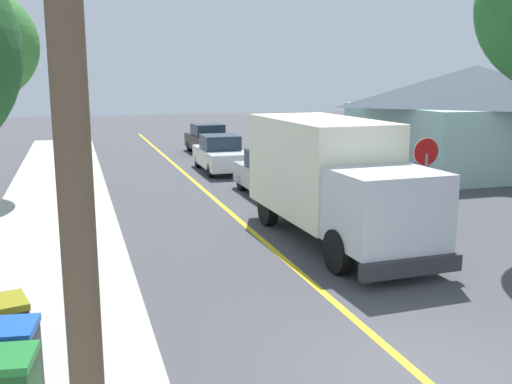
{
  "coord_description": "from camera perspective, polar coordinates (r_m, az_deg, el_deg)",
  "views": [
    {
      "loc": [
        -4.67,
        -6.83,
        4.35
      ],
      "look_at": [
        -0.28,
        7.27,
        1.4
      ],
      "focal_mm": 41.0,
      "sensor_mm": 36.0,
      "label": 1
    }
  ],
  "objects": [
    {
      "name": "house_across_street",
      "position": [
        29.28,
        20.49,
        7.01
      ],
      "size": [
        10.11,
        9.35,
        4.82
      ],
      "color": "#9EC6B7",
      "rests_on": "ground"
    },
    {
      "name": "parked_van_across",
      "position": [
        19.85,
        12.85,
        0.68
      ],
      "size": [
        1.9,
        4.44,
        1.67
      ],
      "color": "#B7B7BC",
      "rests_on": "ground"
    },
    {
      "name": "parked_car_near",
      "position": [
        21.35,
        1.66,
        1.7
      ],
      "size": [
        1.86,
        4.42,
        1.67
      ],
      "color": "#B7B7BC",
      "rests_on": "ground"
    },
    {
      "name": "parked_car_mid",
      "position": [
        26.92,
        -3.47,
        3.68
      ],
      "size": [
        1.84,
        4.42,
        1.67
      ],
      "color": "silver",
      "rests_on": "ground"
    },
    {
      "name": "parked_car_far",
      "position": [
        33.17,
        -4.67,
        5.11
      ],
      "size": [
        1.95,
        4.46,
        1.67
      ],
      "color": "black",
      "rests_on": "ground"
    },
    {
      "name": "sidewalk_curb",
      "position": [
        11.67,
        -20.0,
        -10.92
      ],
      "size": [
        3.6,
        60.0,
        0.15
      ],
      "primitive_type": "cube",
      "color": "#ADAAA3",
      "rests_on": "ground"
    },
    {
      "name": "ground_plane",
      "position": [
        9.35,
        15.72,
        -16.9
      ],
      "size": [
        120.0,
        120.0,
        0.0
      ],
      "primitive_type": "plane",
      "color": "#424247"
    },
    {
      "name": "utility_pole",
      "position": [
        5.32,
        -17.61,
        6.8
      ],
      "size": [
        0.32,
        0.32,
        7.67
      ],
      "primitive_type": "cylinder",
      "color": "brown",
      "rests_on": "sidewalk_curb"
    },
    {
      "name": "trash_bin_middle",
      "position": [
        8.52,
        -22.61,
        -15.15
      ],
      "size": [
        0.72,
        0.79,
        1.06
      ],
      "color": "#232328",
      "rests_on": "sidewalk_curb"
    },
    {
      "name": "box_truck",
      "position": [
        15.62,
        7.32,
        1.68
      ],
      "size": [
        2.63,
        7.25,
        3.2
      ],
      "color": "#F2EDCC",
      "rests_on": "ground"
    },
    {
      "name": "trash_bin_back",
      "position": [
        9.4,
        -23.26,
        -12.65
      ],
      "size": [
        0.78,
        0.85,
        1.06
      ],
      "color": "#232328",
      "rests_on": "sidewalk_curb"
    },
    {
      "name": "centre_line_yellow",
      "position": [
        18.0,
        -1.74,
        -2.68
      ],
      "size": [
        0.16,
        56.0,
        0.01
      ],
      "primitive_type": "cube",
      "color": "gold",
      "rests_on": "ground"
    },
    {
      "name": "stop_sign",
      "position": [
        17.11,
        16.21,
        2.46
      ],
      "size": [
        0.8,
        0.1,
        2.65
      ],
      "color": "gray",
      "rests_on": "ground"
    }
  ]
}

